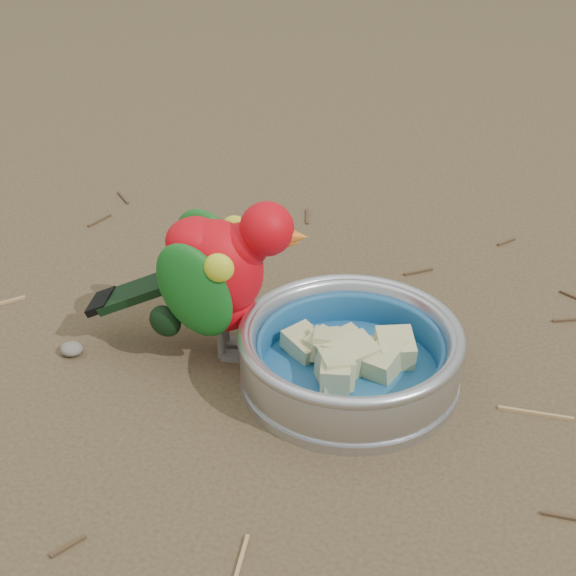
% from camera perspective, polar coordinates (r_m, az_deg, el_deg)
% --- Properties ---
extents(ground, '(60.00, 60.00, 0.00)m').
position_cam_1_polar(ground, '(0.80, 1.47, -9.82)').
color(ground, brown).
extents(food_bowl, '(0.21, 0.21, 0.02)m').
position_cam_1_polar(food_bowl, '(0.86, 3.98, -5.69)').
color(food_bowl, '#B2B2BA').
rests_on(food_bowl, ground).
extents(bowl_wall, '(0.21, 0.21, 0.04)m').
position_cam_1_polar(bowl_wall, '(0.85, 4.06, -4.07)').
color(bowl_wall, '#B2B2BA').
rests_on(bowl_wall, food_bowl).
extents(fruit_wedges, '(0.13, 0.13, 0.03)m').
position_cam_1_polar(fruit_wedges, '(0.85, 4.04, -4.45)').
color(fruit_wedges, '#C0BB7D').
rests_on(fruit_wedges, food_bowl).
extents(lory_parrot, '(0.21, 0.12, 0.16)m').
position_cam_1_polar(lory_parrot, '(0.87, -4.61, 0.38)').
color(lory_parrot, red).
rests_on(lory_parrot, ground).
extents(ground_debris, '(0.90, 0.80, 0.01)m').
position_cam_1_polar(ground_debris, '(0.83, 2.83, -7.89)').
color(ground_debris, '#AC8552').
rests_on(ground_debris, ground).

